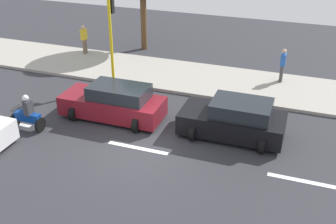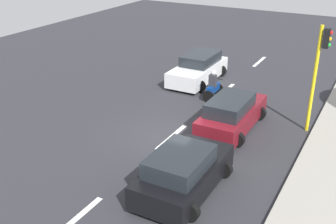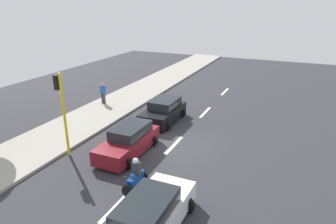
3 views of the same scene
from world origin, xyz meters
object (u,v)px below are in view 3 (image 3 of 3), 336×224
Objects in this scene: car_black at (163,111)px; car_white at (150,216)px; car_maroon at (129,141)px; traffic_light_corner at (61,103)px; motorcycle at (136,177)px; pedestrian_near_signal at (103,92)px.

car_white is at bearing 112.25° from car_black.
car_maroon is 3.99m from traffic_light_corner.
car_white is 7.93m from traffic_light_corner.
car_maroon is 0.96× the size of traffic_light_corner.
car_black is 2.62× the size of motorcycle.
pedestrian_near_signal reaches higher than car_white.
traffic_light_corner is at bearing -26.87° from car_white.
car_black is 0.93× the size of car_maroon.
car_maroon is 6.22m from car_white.
car_maroon is at bearing 92.83° from car_black.
car_black is at bearing -112.66° from traffic_light_corner.
car_black is 0.90× the size of car_white.
traffic_light_corner is at bearing 67.34° from car_black.
motorcycle is (-2.29, 7.88, -0.07)m from car_black.
motorcycle is (-2.04, 2.84, -0.07)m from car_maroon.
car_maroon is (-0.25, 5.03, -0.00)m from car_black.
pedestrian_near_signal is 8.51m from traffic_light_corner.
motorcycle is at bearing 125.68° from car_maroon.
traffic_light_corner reaches higher than car_black.
pedestrian_near_signal reaches higher than motorcycle.
motorcycle is (1.78, -2.07, -0.07)m from car_white.
car_white is 0.99× the size of traffic_light_corner.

